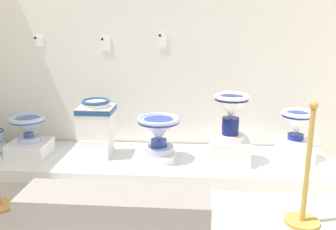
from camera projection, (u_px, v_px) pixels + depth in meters
wall_back at (166, 29)px, 3.98m from camera, size 4.21×0.06×2.81m
display_platform at (162, 163)px, 3.84m from camera, size 3.40×0.90×0.13m
plinth_block_tall_cobalt at (30, 148)px, 3.88m from camera, size 0.39×0.37×0.15m
antique_toilet_tall_cobalt at (28, 125)px, 3.81m from camera, size 0.36×0.36×0.27m
plinth_block_pale_glazed at (98, 146)px, 3.88m from camera, size 0.28×0.33×0.21m
antique_toilet_pale_glazed at (97, 118)px, 3.80m from camera, size 0.36×0.32×0.39m
plinth_block_squat_floral at (159, 156)px, 3.77m from camera, size 0.31×0.28×0.08m
antique_toilet_squat_floral at (159, 130)px, 3.70m from camera, size 0.43×0.43×0.37m
plinth_block_rightmost at (229, 151)px, 3.68m from camera, size 0.38×0.36×0.23m
antique_toilet_rightmost at (231, 111)px, 3.58m from camera, size 0.34×0.34×0.46m
plinth_block_slender_white at (294, 151)px, 3.78m from camera, size 0.31×0.39×0.16m
antique_toilet_slender_white at (297, 125)px, 3.70m from camera, size 0.33×0.33×0.34m
info_placard_first at (39, 41)px, 4.09m from camera, size 0.10×0.01×0.12m
info_placard_second at (106, 43)px, 4.03m from camera, size 0.11×0.01×0.15m
info_placard_third at (163, 40)px, 3.97m from camera, size 0.09×0.01×0.16m
stanchion_post_near_right at (305, 190)px, 2.78m from camera, size 0.26×0.26×0.96m
museum_bench at (116, 220)px, 2.52m from camera, size 1.27×0.36×0.40m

